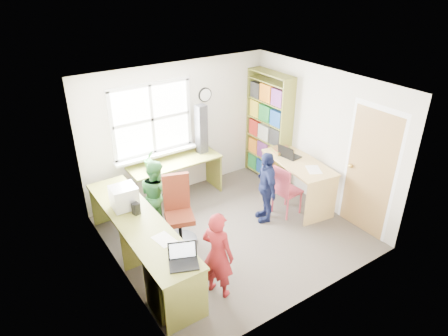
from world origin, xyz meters
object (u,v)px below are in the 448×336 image
cd_tower (201,129)px  person_navy (266,187)px  swivel_chair (179,214)px  wooden_chair (285,189)px  right_desk (298,173)px  l_desk (165,247)px  person_red (218,255)px  potted_plant (149,159)px  crt_monitor (124,197)px  bookshelf (268,130)px  laptop_right (288,154)px  laptop_left (183,259)px  person_green (157,195)px

cd_tower → person_navy: (0.33, -1.47, -0.59)m
swivel_chair → wooden_chair: bearing=7.1°
right_desk → person_navy: person_navy is taller
l_desk → person_red: person_red is taller
potted_plant → crt_monitor: bearing=-130.1°
bookshelf → wooden_chair: bearing=-116.8°
laptop_right → person_navy: person_navy is taller
swivel_chair → crt_monitor: bearing=-175.3°
swivel_chair → laptop_left: bearing=-96.9°
l_desk → bookshelf: (2.96, 1.47, 0.55)m
crt_monitor → laptop_right: (2.94, -0.15, -0.05)m
right_desk → bookshelf: size_ratio=0.71×
right_desk → person_navy: (-0.79, -0.10, 0.02)m
right_desk → crt_monitor: 3.03m
laptop_left → potted_plant: potted_plant is taller
swivel_chair → cd_tower: (1.13, 1.18, 0.73)m
right_desk → person_green: person_green is taller
l_desk → person_green: 1.17m
potted_plant → person_red: 2.43m
person_red → crt_monitor: bearing=-2.0°
right_desk → bookshelf: bearing=88.0°
l_desk → wooden_chair: bearing=5.7°
right_desk → wooden_chair: 0.47m
bookshelf → laptop_left: bookshelf is taller
right_desk → swivel_chair: bearing=-176.7°
bookshelf → potted_plant: size_ratio=6.66×
laptop_left → laptop_right: size_ratio=1.11×
crt_monitor → potted_plant: (0.81, 0.96, -0.02)m
l_desk → wooden_chair: (2.33, 0.23, 0.03)m
wooden_chair → laptop_left: 2.62m
bookshelf → cd_tower: 1.36m
bookshelf → laptop_left: (-3.05, -2.17, -0.20)m
cd_tower → potted_plant: bearing=177.1°
crt_monitor → person_navy: bearing=-9.8°
person_green → laptop_left: bearing=156.8°
crt_monitor → right_desk: bearing=-4.8°
right_desk → bookshelf: (0.19, 1.07, 0.41)m
wooden_chair → potted_plant: size_ratio=2.86×
right_desk → laptop_left: bearing=-150.6°
l_desk → person_navy: person_navy is taller
right_desk → cd_tower: size_ratio=1.66×
swivel_chair → potted_plant: swivel_chair is taller
swivel_chair → wooden_chair: 1.85m
cd_tower → potted_plant: cd_tower is taller
l_desk → person_navy: size_ratio=2.41×
laptop_left → potted_plant: size_ratio=1.34×
laptop_left → person_red: bearing=26.4°
swivel_chair → person_red: bearing=-76.8°
swivel_chair → person_navy: 1.49m
right_desk → cd_tower: 1.87m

